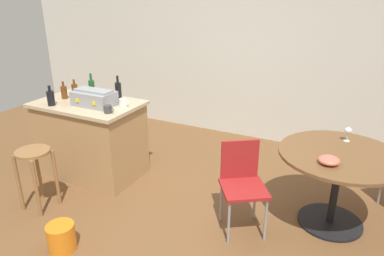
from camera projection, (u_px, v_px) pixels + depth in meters
name	position (u px, v px, depth m)	size (l,w,h in m)	color
ground_plane	(164.00, 218.00, 3.63)	(8.80, 8.80, 0.00)	brown
back_wall	(248.00, 48.00, 5.19)	(8.00, 0.10, 2.70)	beige
kitchen_island	(91.00, 138.00, 4.34)	(1.23, 0.78, 0.92)	#A37A4C
wooden_stool	(35.00, 166.00, 3.64)	(0.34, 0.34, 0.66)	olive
dining_table	(338.00, 170.00, 3.33)	(1.12, 1.12, 0.76)	black
folding_chair_near	(242.00, 180.00, 3.33)	(0.55, 0.55, 0.85)	maroon
toolbox	(94.00, 98.00, 4.03)	(0.47, 0.29, 0.19)	gray
bottle_0	(51.00, 98.00, 4.03)	(0.08, 0.08, 0.23)	black
bottle_1	(75.00, 90.00, 4.38)	(0.07, 0.07, 0.21)	#603314
bottle_2	(64.00, 92.00, 4.28)	(0.07, 0.07, 0.21)	#603314
bottle_3	(92.00, 88.00, 4.31)	(0.07, 0.07, 0.30)	#194C23
bottle_4	(118.00, 91.00, 4.20)	(0.07, 0.07, 0.30)	black
cup_0	(123.00, 103.00, 4.02)	(0.12, 0.09, 0.09)	white
cup_1	(108.00, 109.00, 3.81)	(0.12, 0.09, 0.08)	#383838
wine_glass	(348.00, 131.00, 3.49)	(0.07, 0.07, 0.14)	silver
serving_bowl	(329.00, 160.00, 3.06)	(0.18, 0.18, 0.07)	#DB6651
plastic_bucket	(61.00, 237.00, 3.15)	(0.24, 0.24, 0.25)	orange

